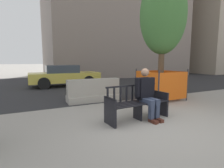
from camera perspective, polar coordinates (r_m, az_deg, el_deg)
name	(u,v)px	position (r m, az deg, el deg)	size (l,w,h in m)	color
ground_plane	(163,126)	(4.33, 16.30, -13.10)	(200.00, 200.00, 0.00)	gray
street_asphalt	(73,83)	(12.08, -12.68, 0.17)	(120.00, 12.00, 0.01)	#28282B
street_bench	(137,104)	(4.57, 8.20, -6.56)	(1.72, 0.65, 0.88)	black
seated_person	(147,92)	(4.63, 11.23, -2.73)	(0.59, 0.74, 1.31)	black
jersey_barrier_centre	(94,92)	(6.62, -5.92, -2.66)	(2.02, 0.73, 0.84)	#9E998E
street_tree	(163,16)	(7.34, 16.28, 20.65)	(1.73, 1.73, 4.72)	brown
construction_fence	(160,84)	(7.20, 15.53, 0.01)	(1.44, 1.44, 1.20)	#2D2D33
car_taxi_near	(64,76)	(10.95, -15.34, 2.69)	(4.06, 1.90, 1.27)	#DBC64C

